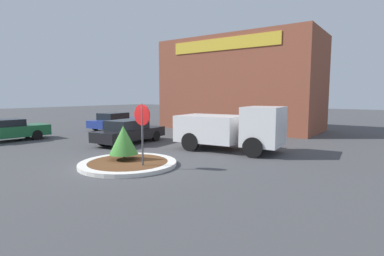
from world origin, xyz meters
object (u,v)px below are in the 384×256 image
object	(u,v)px
stop_sign	(142,124)
parked_sedan_black	(129,132)
utility_truck	(231,128)
parked_sedan_blue	(115,121)
parked_sedan_green	(6,130)

from	to	relation	value
stop_sign	parked_sedan_black	xyz separation A→B (m)	(-5.03, 4.00, -1.05)
utility_truck	parked_sedan_black	bearing A→B (deg)	-172.64
parked_sedan_black	parked_sedan_blue	bearing A→B (deg)	50.78
stop_sign	utility_truck	bearing A→B (deg)	80.17
parked_sedan_blue	parked_sedan_green	distance (m)	8.23
parked_sedan_green	parked_sedan_black	bearing A→B (deg)	-55.34
stop_sign	parked_sedan_blue	bearing A→B (deg)	143.86
parked_sedan_blue	parked_sedan_black	size ratio (longest dim) A/B	0.99
stop_sign	parked_sedan_green	bearing A→B (deg)	179.17
parked_sedan_blue	parked_sedan_green	size ratio (longest dim) A/B	0.98
stop_sign	parked_sedan_black	size ratio (longest dim) A/B	0.53
utility_truck	parked_sedan_green	distance (m)	13.75
stop_sign	parked_sedan_blue	size ratio (longest dim) A/B	0.53
stop_sign	parked_sedan_blue	distance (m)	14.27
stop_sign	parked_sedan_black	world-z (taller)	stop_sign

